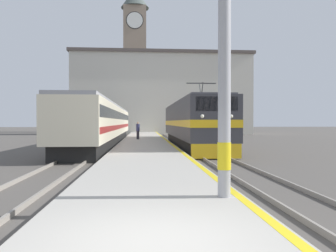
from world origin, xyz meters
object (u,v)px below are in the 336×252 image
Objects in this scene: person_on_platform at (138,130)px; clock_tower at (135,56)px; catenary_mast at (228,4)px; locomotive_train at (191,124)px; passenger_train at (106,123)px.

clock_tower reaches higher than person_on_platform.
catenary_mast is 5.17× the size of person_on_platform.
catenary_mast is (-2.14, -19.90, 2.73)m from locomotive_train.
person_on_platform is at bearing 95.55° from catenary_mast.
clock_tower is at bearing 97.85° from locomotive_train.
locomotive_train is 43.23m from clock_tower.
locomotive_train is at bearing -31.59° from passenger_train.
person_on_platform is at bearing -88.24° from clock_tower.
clock_tower is at bearing 93.27° from catenary_mast.
passenger_train is 25.28m from catenary_mast.
clock_tower is (-3.45, 60.51, 11.00)m from catenary_mast.
catenary_mast reaches higher than person_on_platform.
clock_tower is (-1.13, 36.55, 14.36)m from person_on_platform.
locomotive_train is at bearing -42.25° from person_on_platform.
passenger_train is at bearing 148.41° from locomotive_train.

